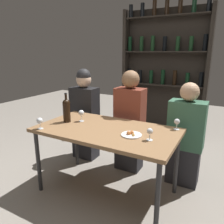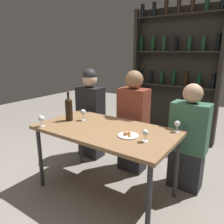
% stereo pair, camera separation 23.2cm
% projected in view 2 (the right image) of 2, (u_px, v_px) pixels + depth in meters
% --- Properties ---
extents(ground_plane, '(10.00, 10.00, 0.00)m').
position_uv_depth(ground_plane, '(106.00, 190.00, 2.47)').
color(ground_plane, gray).
extents(dining_table, '(1.46, 0.80, 0.75)m').
position_uv_depth(dining_table, '(106.00, 134.00, 2.29)').
color(dining_table, olive).
rests_on(dining_table, ground_plane).
extents(wine_rack_wall, '(1.52, 0.21, 2.35)m').
position_uv_depth(wine_rack_wall, '(175.00, 69.00, 3.77)').
color(wine_rack_wall, '#28231E').
rests_on(wine_rack_wall, ground_plane).
extents(wine_bottle, '(0.08, 0.08, 0.33)m').
position_uv_depth(wine_bottle, '(69.00, 108.00, 2.50)').
color(wine_bottle, black).
rests_on(wine_bottle, dining_table).
extents(wine_glass_0, '(0.06, 0.06, 0.13)m').
position_uv_depth(wine_glass_0, '(83.00, 112.00, 2.52)').
color(wine_glass_0, silver).
rests_on(wine_glass_0, dining_table).
extents(wine_glass_1, '(0.06, 0.06, 0.11)m').
position_uv_depth(wine_glass_1, '(145.00, 133.00, 1.92)').
color(wine_glass_1, silver).
rests_on(wine_glass_1, dining_table).
extents(wine_glass_2, '(0.07, 0.07, 0.12)m').
position_uv_depth(wine_glass_2, '(41.00, 119.00, 2.31)').
color(wine_glass_2, silver).
rests_on(wine_glass_2, dining_table).
extents(wine_glass_3, '(0.06, 0.06, 0.12)m').
position_uv_depth(wine_glass_3, '(177.00, 124.00, 2.15)').
color(wine_glass_3, silver).
rests_on(wine_glass_3, dining_table).
extents(food_plate_0, '(0.20, 0.20, 0.05)m').
position_uv_depth(food_plate_0, '(128.00, 135.00, 2.06)').
color(food_plate_0, white).
rests_on(food_plate_0, dining_table).
extents(seated_person_left, '(0.38, 0.22, 1.30)m').
position_uv_depth(seated_person_left, '(91.00, 115.00, 3.15)').
color(seated_person_left, '#26262B').
rests_on(seated_person_left, ground_plane).
extents(seated_person_center, '(0.36, 0.22, 1.30)m').
position_uv_depth(seated_person_center, '(133.00, 124.00, 2.77)').
color(seated_person_center, '#26262B').
rests_on(seated_person_center, ground_plane).
extents(seated_person_right, '(0.40, 0.22, 1.20)m').
position_uv_depth(seated_person_right, '(188.00, 141.00, 2.41)').
color(seated_person_right, '#26262B').
rests_on(seated_person_right, ground_plane).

